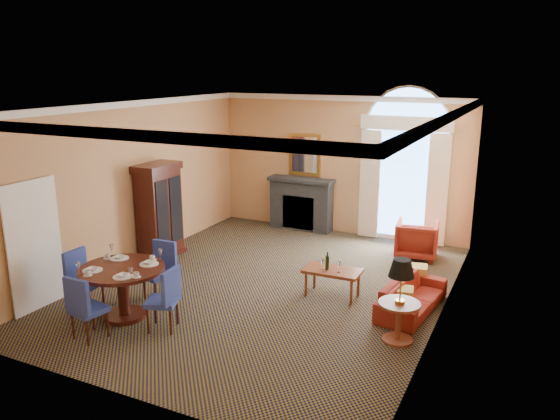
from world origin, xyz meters
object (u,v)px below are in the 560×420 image
at_px(armoire, 159,213).
at_px(armchair, 417,239).
at_px(dining_table, 122,281).
at_px(side_table, 400,291).
at_px(sofa, 412,296).
at_px(coffee_table, 332,272).

height_order(armoire, armchair, armoire).
xyz_separation_m(dining_table, armchair, (3.53, 4.81, -0.23)).
bearing_deg(side_table, sofa, 92.57).
height_order(dining_table, side_table, side_table).
height_order(armchair, side_table, side_table).
bearing_deg(armchair, coffee_table, 64.43).
distance_m(dining_table, side_table, 4.22).
bearing_deg(side_table, armchair, 98.28).
relative_size(armoire, sofa, 1.16).
height_order(sofa, side_table, side_table).
height_order(armoire, dining_table, armoire).
relative_size(armoire, side_table, 1.60).
xyz_separation_m(coffee_table, side_table, (1.41, -1.08, 0.33)).
bearing_deg(coffee_table, armchair, 70.20).
bearing_deg(sofa, armchair, 17.79).
distance_m(coffee_table, side_table, 1.81).
xyz_separation_m(armoire, dining_table, (1.25, -2.55, -0.33)).
relative_size(armoire, dining_table, 1.48).
bearing_deg(armchair, dining_table, 46.55).
bearing_deg(dining_table, coffee_table, 39.40).
xyz_separation_m(dining_table, coffee_table, (2.65, 2.18, -0.17)).
bearing_deg(dining_table, side_table, 15.13).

